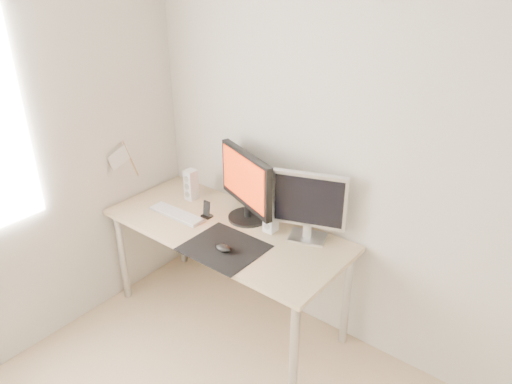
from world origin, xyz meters
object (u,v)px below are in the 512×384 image
Objects in this scene: second_monitor at (309,204)px; keyboard at (177,214)px; speaker_right at (271,216)px; main_monitor at (246,184)px; mouse at (223,248)px; desk at (226,238)px; phone_dock at (207,212)px; speaker_left at (191,185)px.

keyboard is (-0.84, -0.30, -0.23)m from second_monitor.
second_monitor is 0.92m from keyboard.
main_monitor is at bearing 174.20° from speaker_right.
mouse is 0.07× the size of desk.
main_monitor is at bearing 33.29° from phone_dock.
main_monitor reaches higher than speaker_right.
second_monitor reaches higher than phone_dock.
desk is 0.38m from keyboard.
speaker_left is 0.26m from keyboard.
keyboard reaches higher than desk.
keyboard is (-0.40, -0.25, -0.25)m from main_monitor.
second_monitor is (0.48, 0.21, 0.32)m from desk.
second_monitor is 0.72m from phone_dock.
main_monitor is at bearing 78.69° from desk.
main_monitor is 0.50m from speaker_left.
desk is 3.79× the size of keyboard.
desk is at bearing -101.31° from main_monitor.
second_monitor is 0.94m from speaker_left.
mouse is 0.57m from second_monitor.
phone_dock is at bearing -163.82° from second_monitor.
speaker_left reaches higher than phone_dock.
speaker_left is at bearing 162.05° from desk.
speaker_right is (0.25, 0.15, 0.19)m from desk.
speaker_right is at bearing 20.32° from keyboard.
phone_dock is at bearing -164.16° from speaker_right.
phone_dock is at bearing -24.99° from speaker_left.
phone_dock reaches higher than keyboard.
desk is at bearing -149.38° from speaker_right.
mouse is 0.51× the size of speaker_left.
main_monitor reaches higher than phone_dock.
main_monitor is 0.34m from phone_dock.
speaker_left is (-0.48, -0.02, -0.14)m from main_monitor.
main_monitor is at bearing 109.52° from mouse.
speaker_right reaches higher than phone_dock.
phone_dock is (-0.19, 0.02, 0.11)m from desk.
speaker_right is at bearing 15.84° from phone_dock.
phone_dock is at bearing 30.10° from keyboard.
mouse is at bearing -13.85° from keyboard.
main_monitor is 1.22× the size of second_monitor.
second_monitor is at bearing 6.18° from main_monitor.
keyboard is at bearing -159.68° from speaker_right.
keyboard is 3.64× the size of phone_dock.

